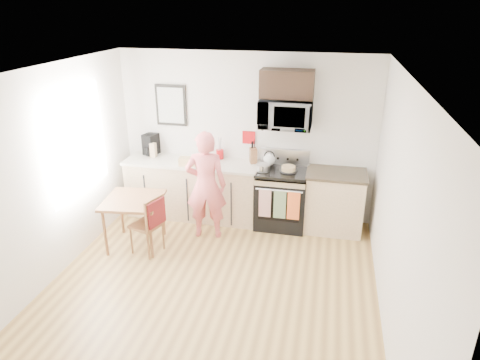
% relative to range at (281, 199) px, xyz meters
% --- Properties ---
extents(floor, '(4.60, 4.60, 0.00)m').
position_rel_range_xyz_m(floor, '(-0.63, -1.98, -0.44)').
color(floor, olive).
rests_on(floor, ground).
extents(back_wall, '(4.00, 0.04, 2.60)m').
position_rel_range_xyz_m(back_wall, '(-0.63, 0.32, 0.86)').
color(back_wall, white).
rests_on(back_wall, floor).
extents(front_wall, '(4.00, 0.04, 2.60)m').
position_rel_range_xyz_m(front_wall, '(-0.63, -4.28, 0.86)').
color(front_wall, white).
rests_on(front_wall, floor).
extents(left_wall, '(0.04, 4.60, 2.60)m').
position_rel_range_xyz_m(left_wall, '(-2.63, -1.98, 0.86)').
color(left_wall, white).
rests_on(left_wall, floor).
extents(right_wall, '(0.04, 4.60, 2.60)m').
position_rel_range_xyz_m(right_wall, '(1.37, -1.98, 0.86)').
color(right_wall, white).
rests_on(right_wall, floor).
extents(ceiling, '(4.00, 4.60, 0.04)m').
position_rel_range_xyz_m(ceiling, '(-0.63, -1.98, 2.16)').
color(ceiling, white).
rests_on(ceiling, back_wall).
extents(window, '(0.06, 1.40, 1.50)m').
position_rel_range_xyz_m(window, '(-2.59, -1.18, 1.11)').
color(window, white).
rests_on(window, left_wall).
extents(cabinet_left, '(2.10, 0.60, 0.90)m').
position_rel_range_xyz_m(cabinet_left, '(-1.43, 0.02, 0.01)').
color(cabinet_left, tan).
rests_on(cabinet_left, floor).
extents(countertop_left, '(2.14, 0.64, 0.04)m').
position_rel_range_xyz_m(countertop_left, '(-1.43, 0.02, 0.48)').
color(countertop_left, beige).
rests_on(countertop_left, cabinet_left).
extents(cabinet_right, '(0.84, 0.60, 0.90)m').
position_rel_range_xyz_m(cabinet_right, '(0.80, 0.02, 0.01)').
color(cabinet_right, tan).
rests_on(cabinet_right, floor).
extents(countertop_right, '(0.88, 0.64, 0.04)m').
position_rel_range_xyz_m(countertop_right, '(0.80, 0.02, 0.48)').
color(countertop_right, black).
rests_on(countertop_right, cabinet_right).
extents(range, '(0.76, 0.70, 1.16)m').
position_rel_range_xyz_m(range, '(0.00, 0.00, 0.00)').
color(range, black).
rests_on(range, floor).
extents(microwave, '(0.76, 0.51, 0.42)m').
position_rel_range_xyz_m(microwave, '(-0.00, 0.10, 1.32)').
color(microwave, silver).
rests_on(microwave, back_wall).
extents(upper_cabinet, '(0.76, 0.35, 0.40)m').
position_rel_range_xyz_m(upper_cabinet, '(-0.00, 0.15, 1.74)').
color(upper_cabinet, black).
rests_on(upper_cabinet, back_wall).
extents(wall_art, '(0.50, 0.04, 0.65)m').
position_rel_range_xyz_m(wall_art, '(-1.83, 0.30, 1.31)').
color(wall_art, black).
rests_on(wall_art, back_wall).
extents(wall_trivet, '(0.20, 0.02, 0.20)m').
position_rel_range_xyz_m(wall_trivet, '(-0.58, 0.31, 0.86)').
color(wall_trivet, '#A60E12').
rests_on(wall_trivet, back_wall).
extents(person, '(0.65, 0.48, 1.62)m').
position_rel_range_xyz_m(person, '(-1.03, -0.56, 0.38)').
color(person, '#C8373B').
rests_on(person, floor).
extents(dining_table, '(0.77, 0.77, 0.72)m').
position_rel_range_xyz_m(dining_table, '(-1.95, -1.04, 0.20)').
color(dining_table, brown).
rests_on(dining_table, floor).
extents(chair, '(0.49, 0.46, 0.86)m').
position_rel_range_xyz_m(chair, '(-1.60, -1.22, 0.12)').
color(chair, brown).
rests_on(chair, floor).
extents(knife_block, '(0.15, 0.17, 0.23)m').
position_rel_range_xyz_m(knife_block, '(-0.48, 0.18, 0.62)').
color(knife_block, brown).
rests_on(knife_block, countertop_left).
extents(utensil_crock, '(0.12, 0.12, 0.35)m').
position_rel_range_xyz_m(utensil_crock, '(-1.03, 0.24, 0.64)').
color(utensil_crock, '#A60E12').
rests_on(utensil_crock, countertop_left).
extents(fruit_bowl, '(0.26, 0.26, 0.10)m').
position_rel_range_xyz_m(fruit_bowl, '(-1.18, 0.13, 0.54)').
color(fruit_bowl, silver).
rests_on(fruit_bowl, countertop_left).
extents(milk_carton, '(0.09, 0.09, 0.23)m').
position_rel_range_xyz_m(milk_carton, '(-2.10, 0.10, 0.62)').
color(milk_carton, tan).
rests_on(milk_carton, countertop_left).
extents(coffee_maker, '(0.25, 0.31, 0.34)m').
position_rel_range_xyz_m(coffee_maker, '(-2.19, 0.21, 0.66)').
color(coffee_maker, black).
rests_on(coffee_maker, countertop_left).
extents(bread_bag, '(0.34, 0.20, 0.12)m').
position_rel_range_xyz_m(bread_bag, '(-1.41, -0.14, 0.56)').
color(bread_bag, tan).
rests_on(bread_bag, countertop_left).
extents(cake, '(0.25, 0.25, 0.08)m').
position_rel_range_xyz_m(cake, '(0.09, -0.05, 0.53)').
color(cake, black).
rests_on(cake, range).
extents(kettle, '(0.19, 0.19, 0.24)m').
position_rel_range_xyz_m(kettle, '(-0.22, 0.14, 0.59)').
color(kettle, silver).
rests_on(kettle, range).
extents(pot, '(0.21, 0.36, 0.11)m').
position_rel_range_xyz_m(pot, '(-0.28, -0.11, 0.54)').
color(pot, silver).
rests_on(pot, range).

